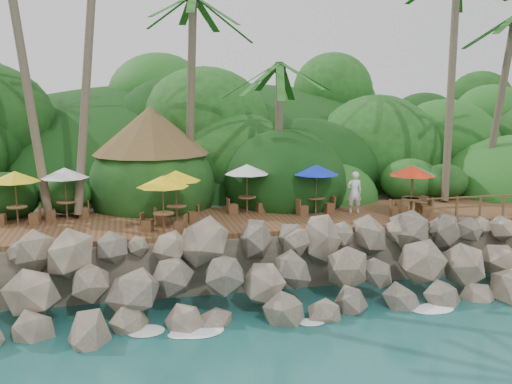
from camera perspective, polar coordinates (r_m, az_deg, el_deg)
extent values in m
plane|color=#19514F|center=(19.68, 4.08, -12.79)|extent=(140.00, 140.00, 0.00)
cube|color=gray|center=(34.39, -3.79, -1.06)|extent=(32.00, 25.20, 2.10)
ellipsoid|color=#143811|center=(41.88, -5.45, -0.56)|extent=(44.80, 28.00, 15.40)
cube|color=brown|center=(24.55, 0.00, -2.76)|extent=(26.00, 5.00, 0.20)
ellipsoid|color=white|center=(19.50, -23.22, -13.73)|extent=(1.20, 0.80, 0.06)
ellipsoid|color=white|center=(19.18, -14.11, -13.60)|extent=(1.20, 0.80, 0.06)
ellipsoid|color=white|center=(19.33, -4.95, -13.14)|extent=(1.20, 0.80, 0.06)
ellipsoid|color=white|center=(19.93, 3.82, -12.39)|extent=(1.20, 0.80, 0.06)
ellipsoid|color=white|center=(20.95, 11.85, -11.45)|extent=(1.20, 0.80, 0.06)
ellipsoid|color=white|center=(22.33, 18.97, -10.43)|extent=(1.20, 0.80, 0.06)
cylinder|color=brown|center=(25.84, -21.80, 11.39)|extent=(1.91, 1.97, 12.42)
cylinder|color=brown|center=(26.20, -16.16, 12.53)|extent=(1.75, 3.08, 13.07)
cylinder|color=brown|center=(26.95, -6.41, 8.52)|extent=(0.75, 1.21, 9.31)
cylinder|color=brown|center=(27.68, 2.28, 5.69)|extent=(0.48, 0.56, 6.50)
ellipsoid|color=#23601E|center=(27.63, 2.33, 12.42)|extent=(6.00, 6.00, 2.40)
cylinder|color=brown|center=(29.75, 18.58, 9.78)|extent=(1.38, 1.95, 10.88)
cylinder|color=brown|center=(31.70, 22.70, 7.51)|extent=(0.97, 1.27, 8.74)
ellipsoid|color=#23601E|center=(31.88, 23.24, 15.37)|extent=(6.00, 6.00, 2.40)
cylinder|color=brown|center=(25.99, -13.05, 0.61)|extent=(0.16, 0.16, 2.40)
cylinder|color=brown|center=(26.14, -6.91, 0.85)|extent=(0.16, 0.16, 2.40)
cylinder|color=brown|center=(28.76, -13.08, 1.49)|extent=(0.16, 0.16, 2.40)
cylinder|color=brown|center=(28.89, -7.52, 1.70)|extent=(0.16, 0.16, 2.40)
cone|color=brown|center=(27.16, -10.29, 5.99)|extent=(5.34, 5.34, 2.20)
cylinder|color=brown|center=(25.78, 14.92, -1.46)|extent=(0.08, 0.08, 0.70)
cylinder|color=brown|center=(25.71, 14.95, -0.68)|extent=(0.80, 0.80, 0.05)
cylinder|color=brown|center=(25.66, 14.99, 0.05)|extent=(0.05, 0.05, 2.08)
cone|color=red|center=(25.52, 15.08, 2.04)|extent=(1.99, 1.99, 0.43)
cube|color=brown|center=(25.58, 13.51, -1.79)|extent=(0.45, 0.45, 0.44)
cube|color=brown|center=(26.04, 16.27, -1.71)|extent=(0.45, 0.45, 0.44)
cylinder|color=brown|center=(23.63, -7.76, -2.23)|extent=(0.08, 0.08, 0.70)
cylinder|color=brown|center=(23.56, -7.78, -1.38)|extent=(0.80, 0.80, 0.05)
cylinder|color=brown|center=(23.50, -7.80, -0.58)|extent=(0.05, 0.05, 2.08)
cone|color=yellow|center=(23.35, -7.85, 1.59)|extent=(1.99, 1.99, 0.43)
cube|color=brown|center=(23.55, -9.34, -2.65)|extent=(0.44, 0.44, 0.44)
cube|color=brown|center=(23.80, -6.19, -2.44)|extent=(0.44, 0.44, 0.44)
cylinder|color=brown|center=(26.08, 15.01, -1.34)|extent=(0.08, 0.08, 0.70)
cylinder|color=brown|center=(26.01, 15.05, -0.56)|extent=(0.80, 0.80, 0.05)
cylinder|color=brown|center=(25.96, 15.08, 0.16)|extent=(0.05, 0.05, 2.08)
cone|color=#0D7A34|center=(25.82, 15.17, 2.13)|extent=(1.99, 1.99, 0.43)
cube|color=brown|center=(25.60, 14.07, -1.81)|extent=(0.52, 0.52, 0.44)
cube|color=brown|center=(26.62, 15.90, -1.45)|extent=(0.52, 0.52, 0.44)
cylinder|color=brown|center=(25.32, 5.87, -1.38)|extent=(0.08, 0.08, 0.70)
cylinder|color=brown|center=(25.26, 5.89, -0.58)|extent=(0.80, 0.80, 0.05)
cylinder|color=brown|center=(25.20, 5.90, 0.16)|extent=(0.05, 0.05, 2.08)
cone|color=#0D26B3|center=(25.06, 5.94, 2.19)|extent=(1.99, 1.99, 0.43)
cube|color=brown|center=(25.03, 4.56, -1.80)|extent=(0.47, 0.47, 0.44)
cube|color=brown|center=(25.69, 7.14, -1.54)|extent=(0.47, 0.47, 0.44)
cylinder|color=brown|center=(25.51, -18.06, -1.74)|extent=(0.08, 0.08, 0.70)
cylinder|color=brown|center=(25.44, -18.10, -0.94)|extent=(0.80, 0.80, 0.05)
cylinder|color=brown|center=(25.39, -18.14, -0.21)|extent=(0.05, 0.05, 2.08)
cone|color=silver|center=(25.25, -18.25, 1.80)|extent=(1.99, 1.99, 0.43)
cube|color=brown|center=(25.48, -19.52, -2.14)|extent=(0.46, 0.46, 0.44)
cube|color=brown|center=(25.61, -16.57, -1.92)|extent=(0.46, 0.46, 0.44)
cylinder|color=brown|center=(25.13, -22.33, -2.17)|extent=(0.08, 0.08, 0.70)
cylinder|color=brown|center=(25.06, -22.39, -1.36)|extent=(0.80, 0.80, 0.05)
cylinder|color=brown|center=(25.00, -22.44, -0.62)|extent=(0.05, 0.05, 2.08)
cone|color=yellow|center=(24.87, -22.57, 1.42)|extent=(1.99, 1.99, 0.43)
cube|color=brown|center=(25.34, -23.76, -2.48)|extent=(0.44, 0.44, 0.44)
cube|color=brown|center=(24.99, -20.85, -2.45)|extent=(0.44, 0.44, 0.44)
cylinder|color=brown|center=(22.33, -9.02, -2.98)|extent=(0.08, 0.08, 0.70)
cylinder|color=brown|center=(22.25, -9.05, -2.08)|extent=(0.80, 0.80, 0.05)
cylinder|color=brown|center=(22.18, -9.07, -1.24)|extent=(0.05, 0.05, 2.08)
cone|color=yellow|center=(22.03, -9.13, 1.05)|extent=(1.99, 1.99, 0.43)
cube|color=brown|center=(22.56, -10.62, -3.24)|extent=(0.52, 0.52, 0.44)
cube|color=brown|center=(22.17, -7.37, -3.39)|extent=(0.52, 0.52, 0.44)
cylinder|color=brown|center=(25.37, -0.88, -1.30)|extent=(0.08, 0.08, 0.70)
cylinder|color=brown|center=(25.31, -0.89, -0.50)|extent=(0.80, 0.80, 0.05)
cylinder|color=brown|center=(25.25, -0.89, 0.24)|extent=(0.05, 0.05, 2.08)
cone|color=silver|center=(25.11, -0.89, 2.26)|extent=(1.99, 1.99, 0.43)
cube|color=brown|center=(25.21, -2.32, -1.69)|extent=(0.43, 0.43, 0.44)
cube|color=brown|center=(25.61, 0.53, -1.50)|extent=(0.43, 0.43, 0.44)
cylinder|color=brown|center=(24.78, 16.90, -1.66)|extent=(0.10, 0.10, 1.00)
cylinder|color=brown|center=(25.34, 19.06, -1.52)|extent=(0.10, 0.10, 1.00)
cylinder|color=brown|center=(25.94, 21.12, -1.39)|extent=(0.10, 0.10, 1.00)
cylinder|color=brown|center=(26.57, 23.08, -1.27)|extent=(0.10, 0.10, 1.00)
cube|color=brown|center=(26.49, 23.15, -0.31)|extent=(7.20, 0.06, 0.06)
cube|color=brown|center=(26.56, 23.09, -1.16)|extent=(7.20, 0.06, 0.06)
imported|color=white|center=(25.67, 9.62, -0.03)|extent=(0.73, 0.53, 1.83)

